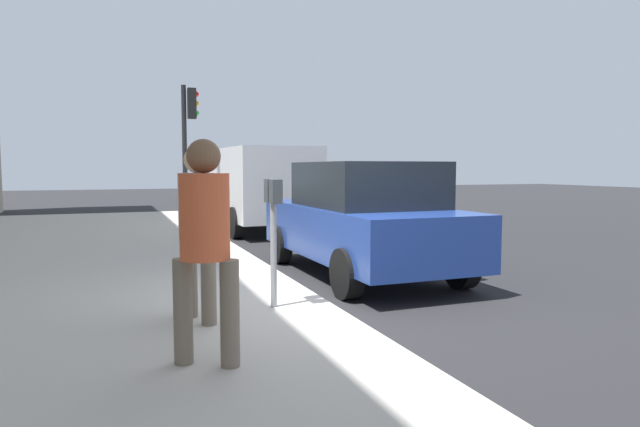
% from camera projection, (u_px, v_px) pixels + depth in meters
% --- Properties ---
extents(ground_plane, '(80.00, 80.00, 0.00)m').
position_uv_depth(ground_plane, '(320.00, 308.00, 6.64)').
color(ground_plane, '#232326').
rests_on(ground_plane, ground).
extents(sidewalk_slab, '(28.00, 6.00, 0.15)m').
position_uv_depth(sidewalk_slab, '(42.00, 327.00, 5.58)').
color(sidewalk_slab, '#B7B2A8').
rests_on(sidewalk_slab, ground_plane).
extents(parking_meter, '(0.36, 0.12, 1.41)m').
position_uv_depth(parking_meter, '(273.00, 215.00, 6.02)').
color(parking_meter, gray).
rests_on(parking_meter, sidewalk_slab).
extents(pedestrian_at_meter, '(0.51, 0.38, 1.74)m').
position_uv_depth(pedestrian_at_meter, '(198.00, 220.00, 5.47)').
color(pedestrian_at_meter, '#726656').
rests_on(pedestrian_at_meter, sidewalk_slab).
extents(pedestrian_bystander, '(0.38, 0.48, 1.75)m').
position_uv_depth(pedestrian_bystander, '(205.00, 234.00, 4.23)').
color(pedestrian_bystander, '#726656').
rests_on(pedestrian_bystander, sidewalk_slab).
extents(parked_sedan_near, '(4.41, 1.99, 1.77)m').
position_uv_depth(parked_sedan_near, '(362.00, 218.00, 8.61)').
color(parked_sedan_near, navy).
rests_on(parked_sedan_near, ground_plane).
extents(parked_van_far, '(5.25, 2.22, 2.18)m').
position_uv_depth(parked_van_far, '(255.00, 184.00, 14.92)').
color(parked_van_far, silver).
rests_on(parked_van_far, ground_plane).
extents(traffic_signal, '(0.24, 0.44, 3.60)m').
position_uv_depth(traffic_signal, '(188.00, 132.00, 13.95)').
color(traffic_signal, black).
rests_on(traffic_signal, sidewalk_slab).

